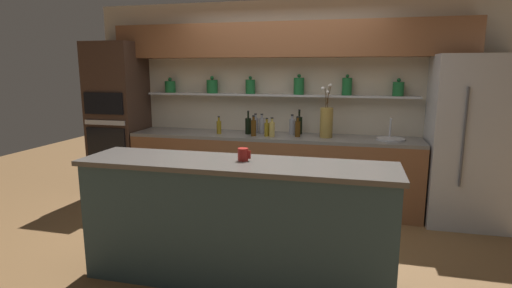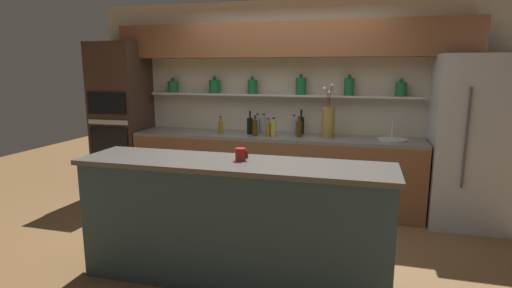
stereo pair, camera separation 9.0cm
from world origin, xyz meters
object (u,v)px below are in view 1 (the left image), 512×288
object	(u,v)px
sink_fixture	(391,138)
bottle_wine_9	(299,125)
bottle_oil_1	(267,129)
bottle_spirit_6	(254,127)
oven_tower	(119,120)
bottle_spirit_5	(262,125)
refrigerator	(470,141)
bottle_spirit_0	(256,125)
flower_vase	(326,121)
bottle_wine_2	(248,126)
bottle_spirit_8	(272,129)
bottle_oil_4	(219,127)
bottle_spirit_3	(292,126)
coffee_mug	(243,154)
bottle_spirit_7	(298,128)

from	to	relation	value
sink_fixture	bottle_wine_9	bearing A→B (deg)	171.26
bottle_oil_1	bottle_spirit_6	distance (m)	0.16
oven_tower	bottle_spirit_6	distance (m)	1.96
bottle_spirit_5	refrigerator	bearing A→B (deg)	-3.13
bottle_spirit_6	bottle_wine_9	world-z (taller)	bottle_wine_9
bottle_oil_1	bottle_spirit_0	bearing A→B (deg)	129.51
sink_fixture	bottle_wine_9	xyz separation A→B (m)	(-1.11, 0.17, 0.09)
oven_tower	flower_vase	size ratio (longest dim) A/B	3.24
bottle_oil_1	bottle_wine_2	world-z (taller)	bottle_wine_2
bottle_spirit_5	bottle_spirit_6	world-z (taller)	bottle_spirit_6
bottle_spirit_8	oven_tower	bearing A→B (deg)	176.71
bottle_oil_1	bottle_oil_4	world-z (taller)	bottle_oil_1
bottle_spirit_3	bottle_spirit_8	xyz separation A→B (m)	(-0.21, -0.21, -0.01)
sink_fixture	coffee_mug	xyz separation A→B (m)	(-1.27, -1.87, 0.13)
bottle_spirit_7	bottle_spirit_8	world-z (taller)	bottle_spirit_7
refrigerator	sink_fixture	world-z (taller)	refrigerator
bottle_wine_9	bottle_spirit_5	bearing A→B (deg)	-169.64
flower_vase	bottle_spirit_6	size ratio (longest dim) A/B	2.50
oven_tower	bottle_spirit_0	size ratio (longest dim) A/B	8.35
bottle_spirit_3	bottle_spirit_8	distance (m)	0.30
bottle_wine_9	coffee_mug	xyz separation A→B (m)	(-0.16, -2.04, 0.03)
bottle_spirit_5	bottle_spirit_3	bearing A→B (deg)	-1.70
sink_fixture	bottle_spirit_8	size ratio (longest dim) A/B	1.38
oven_tower	bottle_spirit_3	world-z (taller)	oven_tower
bottle_wine_2	bottle_spirit_7	distance (m)	0.65
bottle_spirit_8	bottle_spirit_5	bearing A→B (deg)	129.06
sink_fixture	bottle_spirit_6	bearing A→B (deg)	-175.08
bottle_oil_4	bottle_spirit_3	bearing A→B (deg)	8.93
oven_tower	flower_vase	xyz separation A→B (m)	(2.84, -0.00, 0.07)
refrigerator	bottle_wine_2	world-z (taller)	refrigerator
oven_tower	bottle_spirit_3	xyz separation A→B (m)	(2.41, 0.08, -0.02)
bottle_wine_2	bottle_spirit_5	xyz separation A→B (m)	(0.16, 0.08, -0.00)
flower_vase	bottle_spirit_0	world-z (taller)	flower_vase
bottle_oil_4	oven_tower	bearing A→B (deg)	177.64
sink_fixture	bottle_spirit_8	xyz separation A→B (m)	(-1.40, -0.14, 0.08)
bottle_spirit_6	bottle_spirit_8	size ratio (longest dim) A/B	1.08
bottle_oil_4	coffee_mug	bearing A→B (deg)	-65.13
bottle_spirit_5	bottle_spirit_8	distance (m)	0.29
bottle_spirit_8	refrigerator	bearing A→B (deg)	2.29
bottle_oil_1	bottle_wine_9	world-z (taller)	bottle_wine_9
flower_vase	bottle_spirit_6	distance (m)	0.89
bottle_spirit_6	sink_fixture	bearing A→B (deg)	4.92
bottle_spirit_5	bottle_wine_9	world-z (taller)	bottle_wine_9
bottle_oil_1	bottle_spirit_8	bearing A→B (deg)	-20.69
bottle_spirit_0	sink_fixture	bearing A→B (deg)	-4.68
refrigerator	bottle_wine_9	bearing A→B (deg)	173.61
bottle_oil_1	bottle_spirit_5	bearing A→B (deg)	119.12
coffee_mug	bottle_spirit_6	bearing A→B (deg)	101.71
bottle_oil_1	bottle_spirit_6	bearing A→B (deg)	-169.62
bottle_spirit_8	bottle_wine_2	bearing A→B (deg)	156.92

